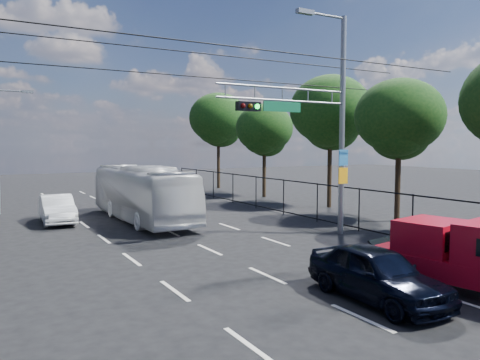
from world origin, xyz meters
TOP-DOWN VIEW (x-y plane):
  - ground at (0.00, 0.00)m, footprint 120.00×120.00m
  - lane_markings at (-0.00, 14.00)m, footprint 6.12×38.00m
  - signal_mast at (5.28, 7.99)m, footprint 6.43×0.39m
  - streetlight_left at (-6.33, 22.00)m, footprint 2.09×0.22m
  - utility_wires at (0.00, 8.83)m, footprint 22.00×5.04m
  - fence_right at (7.60, 12.17)m, footprint 0.06×34.03m
  - tree_right_b at (11.22, 9.02)m, footprint 4.50×4.50m
  - tree_right_c at (11.82, 15.02)m, footprint 5.10×5.10m
  - tree_right_d at (11.42, 22.02)m, footprint 4.32×4.32m
  - tree_right_e at (11.62, 30.02)m, footprint 5.28×5.28m
  - red_pickup at (3.98, -0.11)m, footprint 2.82×5.44m
  - navy_hatchback at (1.20, 0.70)m, footprint 1.82×4.20m
  - white_bus at (-0.09, 15.83)m, footprint 2.53×10.29m
  - white_van at (-4.06, 17.33)m, footprint 1.65×4.31m

SIDE VIEW (x-z plane):
  - ground at x=0.00m, z-range 0.00..0.00m
  - lane_markings at x=0.00m, z-range 0.00..0.01m
  - white_van at x=-4.06m, z-range 0.00..1.40m
  - navy_hatchback at x=1.20m, z-range 0.00..1.41m
  - red_pickup at x=3.98m, z-range 0.06..2.00m
  - fence_right at x=7.60m, z-range 0.03..2.03m
  - white_bus at x=-0.09m, z-range 0.00..2.86m
  - streetlight_left at x=-6.33m, z-range 0.40..7.48m
  - tree_right_d at x=11.42m, z-range 1.34..8.36m
  - tree_right_b at x=11.22m, z-range 1.40..8.71m
  - signal_mast at x=5.28m, z-range 0.49..9.99m
  - tree_right_c at x=11.82m, z-range 1.59..9.88m
  - tree_right_e at x=11.62m, z-range 1.65..10.23m
  - utility_wires at x=0.00m, z-range 6.86..7.60m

